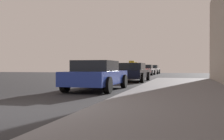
{
  "coord_description": "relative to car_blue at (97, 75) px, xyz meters",
  "views": [
    {
      "loc": [
        3.96,
        -4.87,
        1.0
      ],
      "look_at": [
        2.13,
        1.84,
        0.92
      ],
      "focal_mm": 42.22,
      "sensor_mm": 36.0,
      "label": 1
    }
  ],
  "objects": [
    {
      "name": "sidewalk",
      "position": [
        3.65,
        -5.94,
        -0.57
      ],
      "size": [
        4.0,
        32.0,
        0.15
      ],
      "primitive_type": "cube",
      "color": "slate",
      "rests_on": "ground_plane"
    },
    {
      "name": "car_blue",
      "position": [
        0.0,
        0.0,
        0.0
      ],
      "size": [
        1.97,
        4.32,
        1.27
      ],
      "color": "#233899",
      "rests_on": "ground_plane"
    },
    {
      "name": "car_white",
      "position": [
        -0.7,
        27.31,
        0.0
      ],
      "size": [
        1.94,
        4.43,
        1.27
      ],
      "color": "white",
      "rests_on": "ground_plane"
    },
    {
      "name": "car_silver",
      "position": [
        -0.83,
        21.25,
        0.0
      ],
      "size": [
        2.04,
        4.4,
        1.27
      ],
      "color": "#B7B7BF",
      "rests_on": "ground_plane"
    },
    {
      "name": "car_red",
      "position": [
        -0.64,
        13.16,
        0.0
      ],
      "size": [
        2.04,
        4.42,
        1.43
      ],
      "color": "red",
      "rests_on": "ground_plane"
    },
    {
      "name": "car_black",
      "position": [
        0.19,
        7.1,
        0.0
      ],
      "size": [
        2.04,
        4.56,
        1.43
      ],
      "color": "black",
      "rests_on": "ground_plane"
    }
  ]
}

